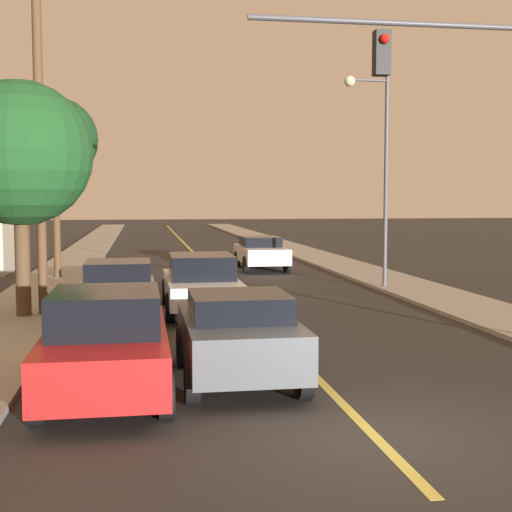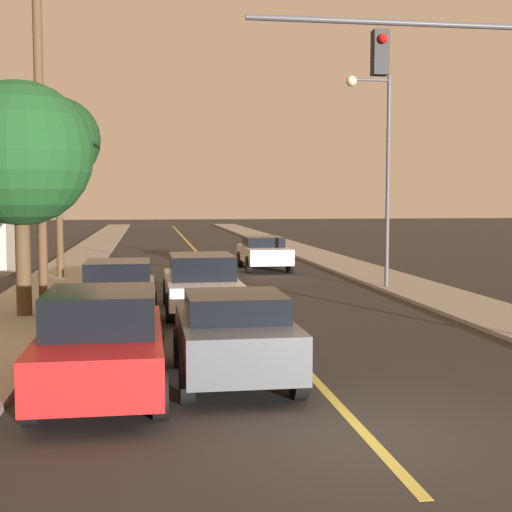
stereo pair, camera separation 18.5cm
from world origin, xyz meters
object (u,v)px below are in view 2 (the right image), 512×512
Objects in this scene: traffic_signal_mast at (469,117)px; utility_pole_left at (40,134)px; car_outer_lane_front at (102,342)px; car_far_oncoming at (264,252)px; car_near_lane_second at (201,282)px; streetlamp_right at (378,153)px; car_near_lane_front at (234,335)px; tree_left_near at (58,140)px; tree_left_far at (20,154)px; car_outer_lane_second at (119,293)px.

utility_pole_left is (-9.35, 4.78, -0.04)m from traffic_signal_mast.
car_outer_lane_front reaches higher than car_far_oncoming.
car_near_lane_second is at bearing 72.59° from car_far_oncoming.
car_near_lane_front is at bearing -118.66° from streetlamp_right.
car_far_oncoming is (3.57, 18.91, -0.04)m from car_near_lane_front.
car_near_lane_front is at bearing -154.96° from traffic_signal_mast.
streetlamp_right is 11.96m from tree_left_near.
streetlamp_right is 0.79× the size of utility_pole_left.
traffic_signal_mast is 10.51m from utility_pole_left.
streetlamp_right is 11.73m from tree_left_far.
car_near_lane_front is 0.65× the size of tree_left_far.
traffic_signal_mast is at bearing 95.75° from car_far_oncoming.
car_near_lane_second is at bearing -61.02° from tree_left_near.
traffic_signal_mast is at bearing 21.53° from car_outer_lane_front.
utility_pole_left is (-1.97, 7.70, 3.90)m from car_outer_lane_front.
streetlamp_right is at bearing 22.18° from utility_pole_left.
car_outer_lane_second is 9.08m from traffic_signal_mast.
car_near_lane_front is 2.20m from car_outer_lane_front.
streetlamp_right is 11.22m from utility_pole_left.
car_outer_lane_front is at bearing -167.68° from car_near_lane_front.
tree_left_far is (-9.81, 4.56, -0.57)m from traffic_signal_mast.
tree_left_near reaches higher than car_outer_lane_front.
car_near_lane_second reaches higher than car_near_lane_front.
traffic_signal_mast is 9.08m from streetlamp_right.
utility_pole_left reaches higher than traffic_signal_mast.
car_outer_lane_front reaches higher than car_near_lane_front.
car_outer_lane_front is 8.85m from utility_pole_left.
tree_left_near is at bearing 91.08° from tree_left_far.
car_near_lane_second is at bearing 6.45° from tree_left_far.
tree_left_far is (-10.84, -4.46, -0.42)m from streetlamp_right.
car_outer_lane_second is (-2.15, -1.61, -0.03)m from car_near_lane_second.
traffic_signal_mast is (7.38, 2.91, 3.94)m from car_outer_lane_front.
car_near_lane_front is at bearing -90.00° from car_near_lane_second.
car_outer_lane_front is 1.11× the size of car_outer_lane_second.
tree_left_near is at bearing 106.44° from car_near_lane_front.
tree_left_far reaches higher than car_far_oncoming.
traffic_signal_mast is (5.23, 2.44, 3.98)m from car_near_lane_front.
car_outer_lane_front is at bearing -75.64° from utility_pole_left.
utility_pole_left is (-4.12, 7.23, 3.93)m from car_near_lane_front.
tree_left_far is (-2.42, 1.09, 3.42)m from car_outer_lane_second.
car_near_lane_second is 5.72m from tree_left_far.
tree_left_near is at bearing 98.90° from car_outer_lane_front.
streetlamp_right is (2.69, -7.44, 3.86)m from car_far_oncoming.
streetlamp_right reaches higher than tree_left_far.
tree_left_near reaches higher than car_near_lane_front.
car_near_lane_second is at bearing 74.91° from car_outer_lane_front.
car_outer_lane_second is (0.00, 6.38, -0.05)m from car_outer_lane_front.
car_outer_lane_front is (-2.15, -0.47, 0.03)m from car_near_lane_front.
traffic_signal_mast reaches higher than car_outer_lane_second.
tree_left_far is (-8.15, -11.91, 3.44)m from car_far_oncoming.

